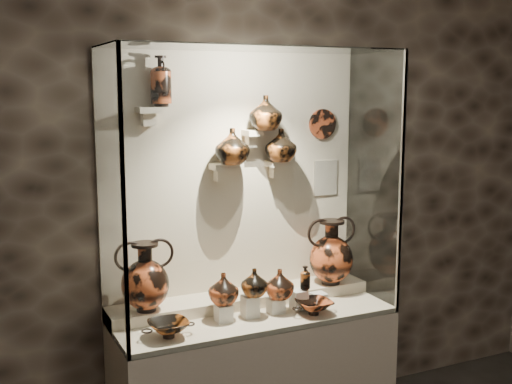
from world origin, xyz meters
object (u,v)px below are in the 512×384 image
at_px(amphora_right, 331,252).
at_px(ovoid_vase_c, 281,145).
at_px(jug_a, 223,289).
at_px(jug_c, 279,284).
at_px(amphora_left, 145,277).
at_px(kylix_right, 313,306).
at_px(jug_b, 254,282).
at_px(lekythos_small, 305,276).
at_px(kylix_left, 168,327).
at_px(ovoid_vase_a, 232,146).
at_px(lekythos_tall, 161,78).
at_px(ovoid_vase_b, 266,113).

xyz_separation_m(amphora_right, ovoid_vase_c, (-0.34, 0.07, 0.71)).
distance_m(jug_a, jug_c, 0.35).
distance_m(amphora_left, jug_c, 0.80).
bearing_deg(kylix_right, ovoid_vase_c, 91.84).
height_order(amphora_left, jug_a, amphora_left).
height_order(amphora_left, jug_b, amphora_left).
relative_size(lekythos_small, kylix_left, 0.60).
distance_m(amphora_right, ovoid_vase_a, 0.98).
bearing_deg(ovoid_vase_c, kylix_right, -71.50).
relative_size(kylix_left, lekythos_tall, 0.87).
xyz_separation_m(jug_a, kylix_left, (-0.37, -0.11, -0.14)).
height_order(jug_b, jug_c, jug_b).
distance_m(kylix_left, ovoid_vase_c, 1.31).
bearing_deg(jug_b, kylix_right, 3.46).
bearing_deg(lekythos_small, ovoid_vase_b, 116.80).
distance_m(amphora_right, kylix_left, 1.25).
height_order(lekythos_tall, ovoid_vase_b, lekythos_tall).
bearing_deg(amphora_right, lekythos_small, -150.03).
distance_m(jug_c, lekythos_small, 0.18).
relative_size(amphora_left, kylix_left, 1.43).
xyz_separation_m(jug_b, kylix_left, (-0.56, -0.08, -0.16)).
bearing_deg(ovoid_vase_c, amphora_right, 0.42).
height_order(kylix_right, lekythos_tall, lekythos_tall).
bearing_deg(jug_c, jug_a, -161.74).
height_order(amphora_right, lekythos_tall, lekythos_tall).
height_order(lekythos_tall, ovoid_vase_c, lekythos_tall).
distance_m(jug_a, ovoid_vase_c, 0.96).
bearing_deg(lekythos_small, ovoid_vase_a, 142.59).
bearing_deg(lekythos_tall, lekythos_small, -7.07).
xyz_separation_m(jug_a, lekythos_tall, (-0.27, 0.26, 1.21)).
xyz_separation_m(ovoid_vase_a, ovoid_vase_b, (0.22, 0.00, 0.20)).
bearing_deg(jug_a, amphora_left, 179.55).
relative_size(jug_c, ovoid_vase_b, 0.86).
bearing_deg(kylix_left, lekythos_small, 16.37).
relative_size(jug_a, jug_b, 1.12).
distance_m(amphora_right, jug_b, 0.67).
xyz_separation_m(amphora_right, jug_c, (-0.47, -0.18, -0.10)).
height_order(kylix_right, ovoid_vase_c, ovoid_vase_c).
xyz_separation_m(amphora_left, ovoid_vase_b, (0.80, 0.06, 0.92)).
bearing_deg(jug_b, jug_a, -166.66).
bearing_deg(jug_c, amphora_left, -171.55).
distance_m(kylix_left, lekythos_tall, 1.40).
bearing_deg(amphora_right, jug_c, -160.43).
xyz_separation_m(lekythos_small, ovoid_vase_c, (-0.04, 0.26, 0.79)).
relative_size(ovoid_vase_b, ovoid_vase_c, 1.03).
height_order(amphora_right, ovoid_vase_c, ovoid_vase_c).
relative_size(amphora_right, jug_a, 2.30).
bearing_deg(kylix_left, jug_c, 17.65).
xyz_separation_m(jug_c, lekythos_tall, (-0.62, 0.29, 1.22)).
bearing_deg(jug_a, jug_c, 17.12).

